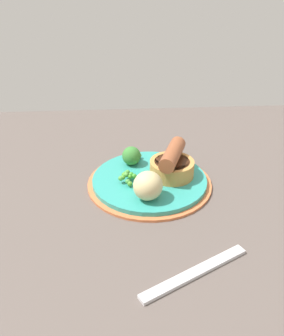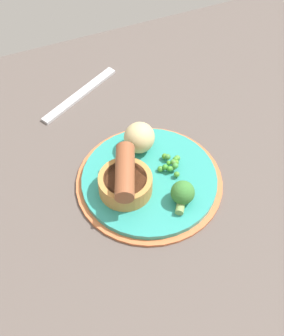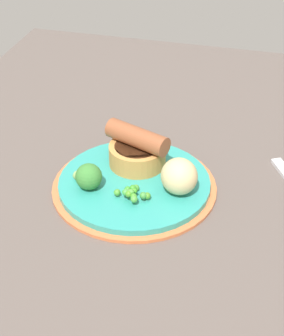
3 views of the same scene
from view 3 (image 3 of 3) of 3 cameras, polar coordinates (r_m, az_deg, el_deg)
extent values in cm
cube|color=#564C47|center=(82.64, -0.77, -2.91)|extent=(110.00, 80.00, 3.00)
cylinder|color=#CC6B3D|center=(81.43, -1.09, -2.02)|extent=(23.89, 23.89, 0.50)
cylinder|color=teal|center=(81.16, -1.09, -1.77)|extent=(21.97, 21.97, 1.40)
cylinder|color=#BC8442|center=(83.60, -0.48, 1.36)|extent=(8.50, 8.50, 3.14)
cylinder|color=#472614|center=(82.82, -0.48, 2.18)|extent=(6.80, 6.80, 0.30)
cylinder|color=brown|center=(81.95, -0.49, 3.15)|extent=(6.33, 10.22, 2.99)
sphere|color=#478728|center=(76.89, 0.53, -2.84)|extent=(0.96, 0.96, 0.96)
sphere|color=#388D2A|center=(77.92, -0.94, -2.07)|extent=(0.97, 0.97, 0.97)
sphere|color=green|center=(76.64, -1.55, -2.50)|extent=(0.96, 0.96, 0.96)
sphere|color=#3F8A3A|center=(76.60, 0.13, -2.82)|extent=(0.98, 0.98, 0.98)
sphere|color=#428437|center=(77.62, -1.83, -2.28)|extent=(0.87, 0.87, 0.87)
sphere|color=#468438|center=(76.47, -1.27, -2.48)|extent=(0.91, 0.91, 0.91)
sphere|color=green|center=(77.55, -1.31, -2.21)|extent=(0.87, 0.87, 0.87)
sphere|color=green|center=(76.32, -1.24, -2.59)|extent=(0.82, 0.82, 0.82)
sphere|color=#498C27|center=(76.24, -1.36, -2.66)|extent=(0.92, 0.92, 0.92)
sphere|color=#408231|center=(77.23, -1.97, -2.50)|extent=(0.75, 0.75, 0.75)
sphere|color=#43912D|center=(75.97, -0.85, -2.92)|extent=(0.89, 0.89, 0.89)
sphere|color=#499639|center=(75.69, -0.81, -3.18)|extent=(0.98, 0.98, 0.98)
sphere|color=#469538|center=(76.45, -1.09, -2.46)|extent=(0.87, 0.87, 0.87)
sphere|color=#3D9627|center=(77.08, -0.79, -2.36)|extent=(0.79, 0.79, 0.79)
sphere|color=#438E31|center=(77.56, -2.54, -2.50)|extent=(0.96, 0.96, 0.96)
sphere|color=#428E33|center=(78.66, -0.64, -2.04)|extent=(0.99, 0.99, 0.99)
sphere|color=#387A33|center=(78.80, -5.43, -0.88)|extent=(3.79, 3.79, 3.79)
cylinder|color=#7A9E56|center=(80.90, -6.29, -0.94)|extent=(2.14, 2.30, 1.33)
ellipsoid|color=#CCB77F|center=(77.48, 3.80, -0.84)|extent=(7.34, 7.32, 5.20)
camera|label=1|loc=(0.72, 53.19, 13.78)|focal=40.00mm
camera|label=2|loc=(1.11, -33.67, 43.30)|focal=60.00mm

